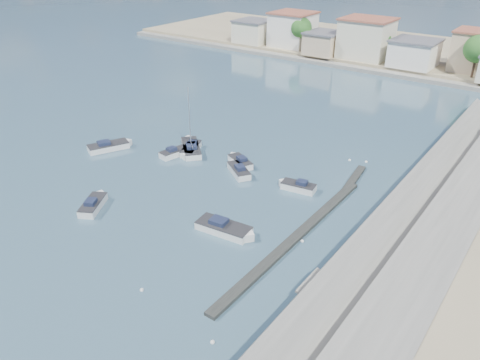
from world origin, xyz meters
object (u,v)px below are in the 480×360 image
Objects in this scene: motorboat_d at (297,187)px; motorboat_b at (176,152)px; sailboat at (191,147)px; motorboat_h at (226,229)px; motorboat_e at (111,146)px; motorboat_f at (240,162)px; motorboat_a at (94,204)px; motorboat_g at (190,150)px; motorboat_c at (238,170)px.

motorboat_b is at bearing -175.63° from motorboat_d.
sailboat reaches higher than motorboat_b.
motorboat_b is 0.72× the size of motorboat_h.
motorboat_h is (24.76, -6.44, 0.00)m from motorboat_e.
motorboat_h is 20.16m from sailboat.
motorboat_b is at bearing -102.91° from sailboat.
motorboat_b is at bearing -161.73° from motorboat_f.
motorboat_g is at bearing 93.75° from motorboat_a.
sailboat is at bearing 169.77° from motorboat_c.
motorboat_c is at bearing -6.87° from motorboat_g.
motorboat_e is at bearing -158.80° from motorboat_f.
motorboat_c is (9.65, 0.71, 0.00)m from motorboat_b.
motorboat_a is 0.79× the size of motorboat_e.
motorboat_g is 0.75m from sailboat.
motorboat_a and motorboat_e have the same top height.
motorboat_e is at bearing -156.01° from motorboat_b.
motorboat_d and motorboat_h have the same top height.
motorboat_h is at bearing -95.67° from motorboat_d.
motorboat_b is at bearing 147.97° from motorboat_h.
sailboat is (-0.45, 0.60, 0.03)m from motorboat_g.
motorboat_c is 0.89× the size of motorboat_g.
motorboat_f is at bearing 2.93° from sailboat.
motorboat_a is 1.05× the size of motorboat_f.
motorboat_b and motorboat_f have the same top height.
motorboat_g is at bearing 30.29° from motorboat_e.
motorboat_g is at bearing -172.24° from motorboat_f.
motorboat_e and motorboat_g have the same top height.
sailboat is (8.99, 6.12, 0.03)m from motorboat_e.
motorboat_h is at bearing -58.63° from motorboat_c.
motorboat_d is at bearing -3.46° from sailboat.
motorboat_b is at bearing 97.98° from motorboat_a.
motorboat_d is (7.80, 0.62, -0.00)m from motorboat_c.
motorboat_a is 17.26m from motorboat_c.
motorboat_a is 0.92× the size of motorboat_g.
sailboat is at bearing 141.47° from motorboat_h.
motorboat_b and motorboat_d have the same top height.
motorboat_a is 0.74× the size of motorboat_h.
sailboat reaches higher than motorboat_a.
motorboat_f and motorboat_h have the same top height.
motorboat_b is 1.00× the size of motorboat_c.
motorboat_c is 1.02× the size of motorboat_f.
motorboat_a and motorboat_b have the same top height.
motorboat_a is at bearing -109.66° from motorboat_f.
motorboat_g is (-8.66, 1.04, 0.00)m from motorboat_c.
motorboat_f is 7.82m from sailboat.
sailboat is at bearing 95.12° from motorboat_a.
motorboat_b is 8.79m from motorboat_f.
motorboat_e is 0.94× the size of motorboat_h.
motorboat_b is 9.25m from motorboat_e.
motorboat_a and motorboat_d have the same top height.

